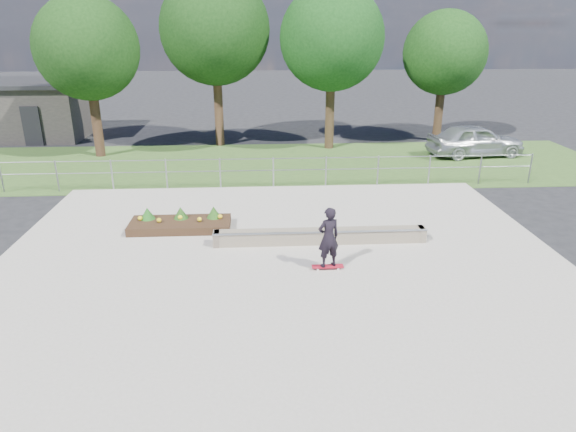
# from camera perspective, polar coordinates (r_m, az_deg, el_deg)

# --- Properties ---
(ground) EXTENTS (120.00, 120.00, 0.00)m
(ground) POSITION_cam_1_polar(r_m,az_deg,el_deg) (12.68, -0.51, -7.07)
(ground) COLOR black
(ground) RESTS_ON ground
(grass_verge) EXTENTS (30.00, 8.00, 0.02)m
(grass_verge) POSITION_cam_1_polar(r_m,az_deg,el_deg) (22.98, -1.91, 5.78)
(grass_verge) COLOR #2D4A1D
(grass_verge) RESTS_ON ground
(concrete_slab) EXTENTS (15.00, 15.00, 0.06)m
(concrete_slab) POSITION_cam_1_polar(r_m,az_deg,el_deg) (12.66, -0.51, -6.95)
(concrete_slab) COLOR gray
(concrete_slab) RESTS_ON ground
(fence) EXTENTS (20.06, 0.06, 1.20)m
(fence) POSITION_cam_1_polar(r_m,az_deg,el_deg) (19.41, -1.64, 5.31)
(fence) COLOR gray
(fence) RESTS_ON ground
(building) EXTENTS (8.40, 5.40, 3.00)m
(building) POSITION_cam_1_polar(r_m,az_deg,el_deg) (32.45, -28.34, 10.45)
(building) COLOR #2F2C2A
(building) RESTS_ON ground
(tree_far_left) EXTENTS (4.55, 4.55, 7.15)m
(tree_far_left) POSITION_cam_1_polar(r_m,az_deg,el_deg) (25.35, -21.44, 16.94)
(tree_far_left) COLOR #321E14
(tree_far_left) RESTS_ON ground
(tree_mid_left) EXTENTS (5.25, 5.25, 8.25)m
(tree_mid_left) POSITION_cam_1_polar(r_m,az_deg,el_deg) (26.29, -8.12, 19.81)
(tree_mid_left) COLOR #362115
(tree_mid_left) RESTS_ON ground
(tree_mid_right) EXTENTS (4.90, 4.90, 7.70)m
(tree_mid_right) POSITION_cam_1_polar(r_m,az_deg,el_deg) (25.47, 4.90, 19.06)
(tree_mid_right) COLOR #302113
(tree_mid_right) RESTS_ON ground
(tree_far_right) EXTENTS (4.20, 4.20, 6.60)m
(tree_far_right) POSITION_cam_1_polar(r_m,az_deg,el_deg) (28.40, 17.02, 16.92)
(tree_far_right) COLOR black
(tree_far_right) RESTS_ON ground
(grind_ledge) EXTENTS (6.00, 0.44, 0.43)m
(grind_ledge) POSITION_cam_1_polar(r_m,az_deg,el_deg) (14.50, 3.58, -2.25)
(grind_ledge) COLOR #6B5F4E
(grind_ledge) RESTS_ON concrete_slab
(planter_bed) EXTENTS (3.00, 1.20, 0.61)m
(planter_bed) POSITION_cam_1_polar(r_m,az_deg,el_deg) (15.85, -11.87, -0.72)
(planter_bed) COLOR black
(planter_bed) RESTS_ON concrete_slab
(skateboarder) EXTENTS (0.80, 0.54, 1.65)m
(skateboarder) POSITION_cam_1_polar(r_m,az_deg,el_deg) (12.74, 4.52, -2.42)
(skateboarder) COLOR white
(skateboarder) RESTS_ON concrete_slab
(parked_car) EXTENTS (4.60, 2.26, 1.51)m
(parked_car) POSITION_cam_1_polar(r_m,az_deg,el_deg) (25.84, 20.10, 7.91)
(parked_car) COLOR #A0A5A9
(parked_car) RESTS_ON ground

